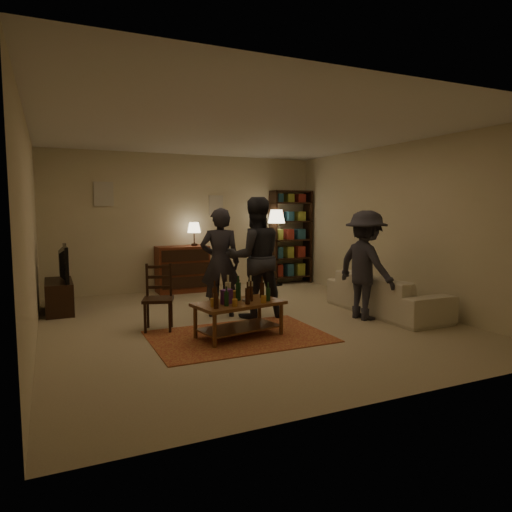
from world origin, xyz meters
TOP-DOWN VIEW (x-y plane):
  - floor at (0.00, 0.00)m, footprint 6.00×6.00m
  - room_shell at (-0.65, 2.98)m, footprint 6.00×6.00m
  - rug at (-0.40, -0.68)m, footprint 2.20×1.50m
  - coffee_table at (-0.40, -0.68)m, footprint 1.20×0.80m
  - dining_chair at (-1.24, 0.11)m, footprint 0.49×0.49m
  - tv_stand at (-2.44, 1.80)m, footprint 0.40×1.00m
  - dresser at (-0.19, 2.71)m, footprint 1.00×0.50m
  - bookshelf at (2.25, 2.78)m, footprint 0.90×0.34m
  - floor_lamp at (1.83, 2.65)m, footprint 0.36×0.36m
  - sofa at (2.20, -0.40)m, footprint 0.81×2.08m
  - person_left at (-0.21, 0.50)m, footprint 0.70×0.58m
  - person_right at (0.24, 0.22)m, footprint 0.96×0.80m
  - person_by_sofa at (1.68, -0.55)m, footprint 0.71×1.10m

SIDE VIEW (x-z plane):
  - floor at x=0.00m, z-range 0.00..0.00m
  - rug at x=-0.40m, z-range 0.00..0.01m
  - sofa at x=2.20m, z-range 0.00..0.61m
  - tv_stand at x=-2.44m, z-range -0.14..0.91m
  - coffee_table at x=-0.40m, z-range 0.00..0.80m
  - dining_chair at x=-1.24m, z-range 0.02..0.93m
  - dresser at x=-0.19m, z-range -0.20..1.16m
  - person_by_sofa at x=1.68m, z-range 0.00..1.61m
  - person_left at x=-0.21m, z-range 0.00..1.64m
  - person_right at x=0.24m, z-range 0.00..1.80m
  - bookshelf at x=2.25m, z-range 0.03..2.04m
  - floor_lamp at x=1.83m, z-range 0.55..2.16m
  - room_shell at x=-0.65m, z-range -1.19..4.81m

